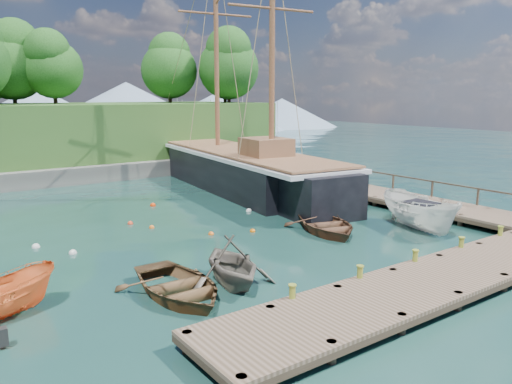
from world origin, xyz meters
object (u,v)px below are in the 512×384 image
(rowboat_1, at_px, (232,285))
(schooner, at_px, (242,173))
(cabin_boat_white, at_px, (419,230))
(rowboat_2, at_px, (326,232))
(rowboat_0, at_px, (178,296))

(rowboat_1, relative_size, schooner, 0.13)
(rowboat_1, xyz_separation_m, cabin_boat_white, (11.87, 0.77, 0.00))
(cabin_boat_white, bearing_deg, schooner, 110.11)
(rowboat_1, height_order, rowboat_2, rowboat_1)
(rowboat_0, height_order, cabin_boat_white, cabin_boat_white)
(rowboat_1, height_order, schooner, schooner)
(rowboat_0, height_order, schooner, schooner)
(schooner, bearing_deg, rowboat_0, -123.28)
(cabin_boat_white, bearing_deg, rowboat_1, -160.44)
(rowboat_1, height_order, cabin_boat_white, cabin_boat_white)
(cabin_boat_white, relative_size, schooner, 0.18)
(rowboat_1, bearing_deg, rowboat_0, -174.17)
(rowboat_0, distance_m, cabin_boat_white, 13.94)
(rowboat_2, xyz_separation_m, schooner, (3.09, 12.15, 1.21))
(rowboat_2, bearing_deg, rowboat_0, -144.15)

